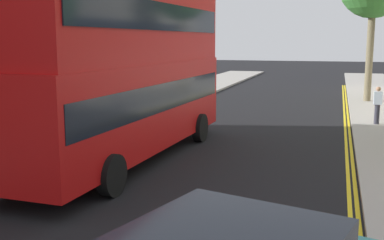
# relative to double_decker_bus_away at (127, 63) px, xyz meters

# --- Properties ---
(sidewalk_left) EXTENTS (4.00, 80.00, 0.14)m
(sidewalk_left) POSITION_rel_double_decker_bus_away_xyz_m (-4.17, 2.53, -2.96)
(sidewalk_left) COLOR #9E9991
(sidewalk_left) RESTS_ON ground
(kerb_line_outer) EXTENTS (0.10, 56.00, 0.01)m
(kerb_line_outer) POSITION_rel_double_decker_bus_away_xyz_m (6.73, 0.53, -3.03)
(kerb_line_outer) COLOR yellow
(kerb_line_outer) RESTS_ON ground
(kerb_line_inner) EXTENTS (0.10, 56.00, 0.01)m
(kerb_line_inner) POSITION_rel_double_decker_bus_away_xyz_m (6.57, 0.53, -3.03)
(kerb_line_inner) COLOR yellow
(kerb_line_inner) RESTS_ON ground
(double_decker_bus_away) EXTENTS (3.12, 10.89, 5.64)m
(double_decker_bus_away) POSITION_rel_double_decker_bus_away_xyz_m (0.00, 0.00, 0.00)
(double_decker_bus_away) COLOR #B20F0F
(double_decker_bus_away) RESTS_ON ground
(pedestrian_far) EXTENTS (0.34, 0.22, 1.62)m
(pedestrian_far) POSITION_rel_double_decker_bus_away_xyz_m (7.86, 8.38, -2.04)
(pedestrian_far) COLOR #2D2D38
(pedestrian_far) RESTS_ON sidewalk_right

